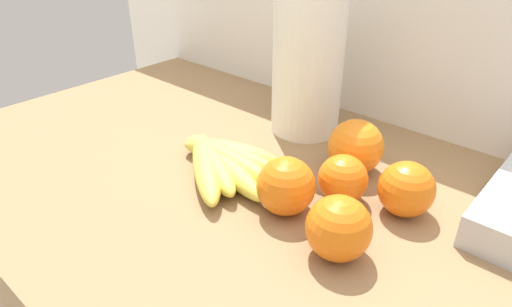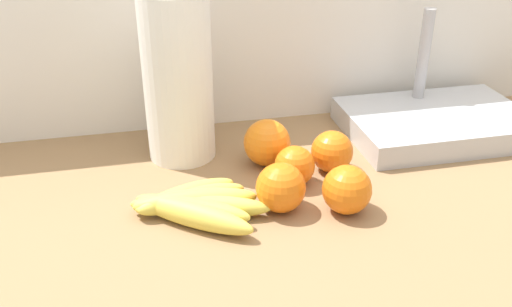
# 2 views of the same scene
# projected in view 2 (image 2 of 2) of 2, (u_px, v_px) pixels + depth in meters

# --- Properties ---
(wall_back) EXTENTS (1.87, 0.06, 1.30)m
(wall_back) POSITION_uv_depth(u_px,v_px,m) (275.00, 202.00, 1.33)
(wall_back) COLOR silver
(wall_back) RESTS_ON ground
(banana_bunch) EXTENTS (0.22, 0.18, 0.04)m
(banana_bunch) POSITION_uv_depth(u_px,v_px,m) (193.00, 205.00, 0.86)
(banana_bunch) COLOR #E3CC4C
(banana_bunch) RESTS_ON counter
(orange_center) EXTENTS (0.07, 0.07, 0.07)m
(orange_center) POSITION_uv_depth(u_px,v_px,m) (332.00, 152.00, 0.98)
(orange_center) COLOR orange
(orange_center) RESTS_ON counter
(orange_far_right) EXTENTS (0.08, 0.08, 0.08)m
(orange_far_right) POSITION_uv_depth(u_px,v_px,m) (267.00, 143.00, 0.99)
(orange_far_right) COLOR orange
(orange_far_right) RESTS_ON counter
(orange_back_left) EXTENTS (0.08, 0.08, 0.08)m
(orange_back_left) POSITION_uv_depth(u_px,v_px,m) (347.00, 190.00, 0.86)
(orange_back_left) COLOR orange
(orange_back_left) RESTS_ON counter
(orange_back_right) EXTENTS (0.08, 0.08, 0.08)m
(orange_back_right) POSITION_uv_depth(u_px,v_px,m) (281.00, 188.00, 0.86)
(orange_back_right) COLOR orange
(orange_back_right) RESTS_ON counter
(orange_front) EXTENTS (0.07, 0.07, 0.07)m
(orange_front) POSITION_uv_depth(u_px,v_px,m) (295.00, 166.00, 0.94)
(orange_front) COLOR orange
(orange_front) RESTS_ON counter
(paper_towel_roll) EXTENTS (0.12, 0.12, 0.33)m
(paper_towel_roll) POSITION_uv_depth(u_px,v_px,m) (178.00, 79.00, 0.98)
(paper_towel_roll) COLOR white
(paper_towel_roll) RESTS_ON counter
(sink_basin) EXTENTS (0.36, 0.24, 0.23)m
(sink_basin) POSITION_uv_depth(u_px,v_px,m) (436.00, 121.00, 1.12)
(sink_basin) COLOR #B7BABF
(sink_basin) RESTS_ON counter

